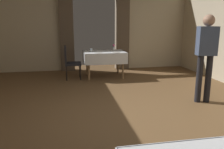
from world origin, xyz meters
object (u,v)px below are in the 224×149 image
dining_table_mid (104,55)px  plate_mid_c (116,52)px  flower_vase_mid (114,47)px  glass_mid_d (91,50)px  plate_mid_b (98,53)px  chair_mid_left (70,61)px  person_waiter_by_doorway (206,51)px

dining_table_mid → plate_mid_c: size_ratio=5.00×
dining_table_mid → flower_vase_mid: (0.34, 0.29, 0.20)m
flower_vase_mid → glass_mid_d: (-0.72, -0.28, -0.05)m
dining_table_mid → plate_mid_b: size_ratio=5.51×
plate_mid_c → dining_table_mid: bearing=133.2°
chair_mid_left → dining_table_mid: bearing=5.4°
plate_mid_b → chair_mid_left: bearing=166.3°
plate_mid_b → flower_vase_mid: bearing=46.8°
chair_mid_left → flower_vase_mid: chair_mid_left is taller
chair_mid_left → person_waiter_by_doorway: size_ratio=0.54×
plate_mid_b → person_waiter_by_doorway: person_waiter_by_doorway is taller
plate_mid_c → glass_mid_d: 0.72m
chair_mid_left → plate_mid_b: (0.78, -0.19, 0.24)m
person_waiter_by_doorway → flower_vase_mid: bearing=114.1°
plate_mid_b → glass_mid_d: glass_mid_d is taller
dining_table_mid → plate_mid_c: 0.42m
chair_mid_left → flower_vase_mid: 1.42m
chair_mid_left → plate_mid_c: bearing=-9.1°
glass_mid_d → chair_mid_left: bearing=-169.8°
dining_table_mid → plate_mid_b: plate_mid_b is taller
plate_mid_c → flower_vase_mid: bearing=83.7°
person_waiter_by_doorway → plate_mid_b: bearing=128.8°
plate_mid_c → glass_mid_d: bearing=154.5°
plate_mid_b → dining_table_mid: bearing=54.4°
dining_table_mid → plate_mid_b: (-0.20, -0.28, 0.12)m
chair_mid_left → plate_mid_c: size_ratio=3.89×
chair_mid_left → plate_mid_b: 0.84m
flower_vase_mid → plate_mid_b: (-0.54, -0.58, -0.09)m
chair_mid_left → person_waiter_by_doorway: 3.60m
flower_vase_mid → glass_mid_d: bearing=-158.8°
chair_mid_left → flower_vase_mid: size_ratio=5.32×
plate_mid_b → person_waiter_by_doorway: (1.81, -2.25, 0.27)m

